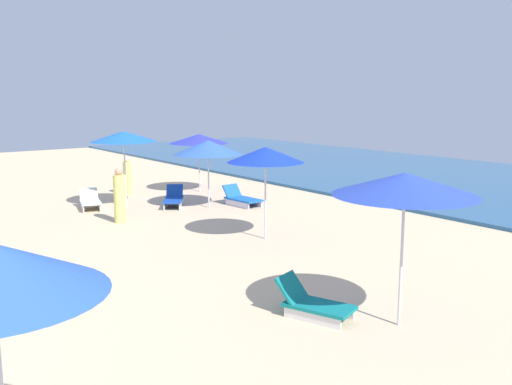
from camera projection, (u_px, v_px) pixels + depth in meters
The scene contains 11 objects.
umbrella_0 at pixel (405, 184), 9.21m from camera, with size 2.37×2.37×2.61m.
lounge_chair_0_0 at pixel (313, 304), 9.94m from camera, with size 1.47×1.04×0.68m.
umbrella_1 at pixel (199, 139), 22.37m from camera, with size 2.31×2.31×2.29m.
umbrella_2 at pixel (124, 137), 19.20m from camera, with size 2.24×2.24×2.61m.
lounge_chair_2_0 at pixel (90, 201), 19.20m from camera, with size 1.35×0.92×0.65m.
umbrella_3 at pixel (208, 147), 19.21m from camera, with size 2.36×2.36×2.31m.
lounge_chair_3_0 at pixel (174, 199), 19.64m from camera, with size 1.50×1.28×0.69m.
lounge_chair_3_1 at pixel (241, 198), 19.84m from camera, with size 1.53×0.79×0.68m.
umbrella_5 at pixel (265, 155), 14.96m from camera, with size 2.04×2.04×2.48m.
beachgoer_0 at pixel (120, 197), 17.14m from camera, with size 0.40×0.40×1.67m.
beachgoer_2 at pixel (128, 177), 21.89m from camera, with size 0.38×0.38×1.47m.
Camera 1 is at (10.07, 0.71, 3.87)m, focal length 39.94 mm.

